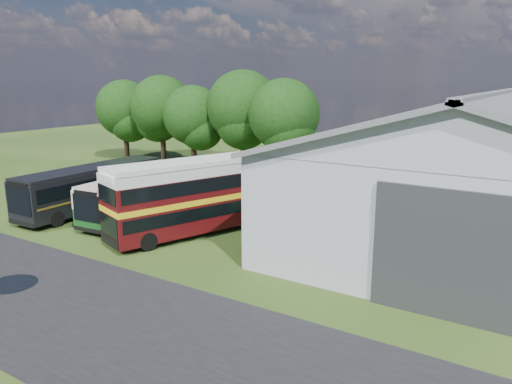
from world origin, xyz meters
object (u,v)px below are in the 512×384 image
Objects in this scene: bus_green_single at (146,194)px; bus_maroon_double at (192,197)px; storage_shed at (495,164)px; bus_dark_single at (93,187)px.

bus_green_single is 1.00× the size of bus_maroon_double.
storage_shed is 25.18m from bus_dark_single.
storage_shed is at bearing 18.39° from bus_dark_single.
bus_dark_single is at bearing -159.97° from storage_shed.
bus_maroon_double is at bearing -4.02° from bus_dark_single.
bus_green_single is 5.19m from bus_maroon_double.
storage_shed is 17.16m from bus_maroon_double.
bus_maroon_double is at bearing -19.05° from bus_green_single.
storage_shed is at bearing 16.86° from bus_green_single.
bus_green_single is at bearing -158.50° from storage_shed.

